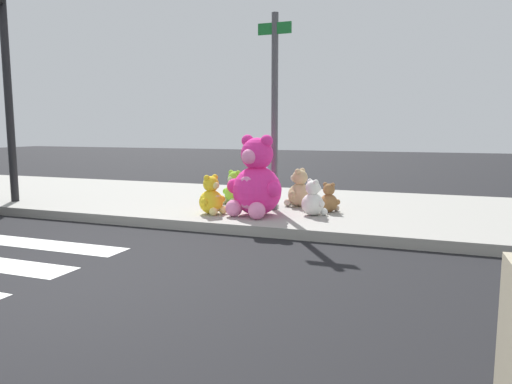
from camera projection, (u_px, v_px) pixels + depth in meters
ground_plane at (15, 296)px, 4.29m from camera, size 60.00×60.00×0.00m
sidewalk at (238, 204)px, 9.10m from camera, size 28.00×4.40×0.15m
sign_pole at (275, 108)px, 7.78m from camera, size 0.56×0.11×3.20m
traffic_light at (0, 37)px, 8.48m from camera, size 0.28×0.48×4.40m
plush_pink_large at (256, 183)px, 7.43m from camera, size 0.96×0.89×1.27m
plush_lavender at (264, 189)px, 8.60m from camera, size 0.48×0.51×0.68m
plush_brown at (329, 200)px, 7.79m from camera, size 0.37×0.34×0.49m
plush_lime at (234, 190)px, 8.61m from camera, size 0.45×0.44×0.61m
plush_yellow at (212, 198)px, 7.58m from camera, size 0.45×0.46×0.63m
plush_tan at (299, 191)px, 8.33m from camera, size 0.47×0.52×0.67m
plush_white at (314, 201)px, 7.46m from camera, size 0.41×0.41×0.58m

